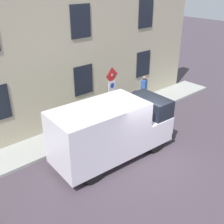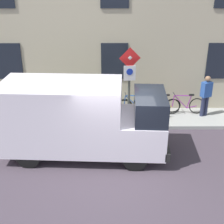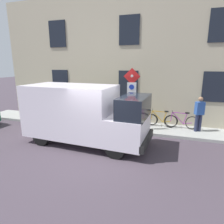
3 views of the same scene
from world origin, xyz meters
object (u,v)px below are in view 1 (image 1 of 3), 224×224
at_px(bicycle_green, 90,115).
at_px(delivery_van, 111,129).
at_px(pedestrian, 144,89).
at_px(sign_post_stacked, 112,89).
at_px(bicycle_orange, 119,105).
at_px(litter_bin, 82,127).
at_px(bicycle_blue, 105,110).
at_px(bicycle_purple, 132,100).

bearing_deg(bicycle_green, delivery_van, 75.15).
bearing_deg(pedestrian, sign_post_stacked, 80.08).
xyz_separation_m(bicycle_orange, pedestrian, (-0.21, -1.79, 0.56)).
xyz_separation_m(delivery_van, pedestrian, (2.71, -4.85, -0.26)).
distance_m(bicycle_green, litter_bin, 1.38).
bearing_deg(bicycle_blue, delivery_van, 52.46).
bearing_deg(sign_post_stacked, bicycle_green, 31.71).
distance_m(bicycle_blue, bicycle_green, 1.01).
height_order(delivery_van, litter_bin, delivery_van).
xyz_separation_m(bicycle_blue, pedestrian, (-0.21, -2.80, 0.56)).
distance_m(bicycle_purple, bicycle_blue, 2.03).
height_order(delivery_van, bicycle_orange, delivery_van).
relative_size(bicycle_purple, bicycle_green, 1.00).
relative_size(delivery_van, pedestrian, 3.16).
relative_size(bicycle_purple, bicycle_blue, 1.00).
distance_m(sign_post_stacked, bicycle_blue, 1.94).
height_order(pedestrian, litter_bin, pedestrian).
height_order(delivery_van, bicycle_purple, delivery_van).
xyz_separation_m(bicycle_orange, litter_bin, (-0.88, 3.09, 0.08)).
relative_size(bicycle_green, pedestrian, 1.00).
height_order(bicycle_purple, bicycle_orange, same).
bearing_deg(sign_post_stacked, delivery_van, 138.86).
bearing_deg(pedestrian, bicycle_blue, 61.60).
bearing_deg(bicycle_purple, pedestrian, 161.38).
relative_size(bicycle_purple, bicycle_orange, 1.00).
xyz_separation_m(bicycle_purple, bicycle_orange, (0.00, 1.01, 0.00)).
distance_m(bicycle_green, pedestrian, 3.86).
xyz_separation_m(bicycle_green, pedestrian, (-0.21, -3.81, 0.56)).
bearing_deg(bicycle_orange, delivery_van, 40.93).
distance_m(delivery_van, bicycle_green, 3.21).
height_order(bicycle_orange, litter_bin, litter_bin).
height_order(bicycle_purple, bicycle_blue, same).
relative_size(delivery_van, litter_bin, 6.03).
bearing_deg(bicycle_green, pedestrian, -178.49).
distance_m(bicycle_purple, litter_bin, 4.20).
bearing_deg(litter_bin, sign_post_stacked, -94.65).
height_order(bicycle_green, pedestrian, pedestrian).
relative_size(sign_post_stacked, bicycle_orange, 1.71).
bearing_deg(bicycle_green, litter_bin, 44.19).
distance_m(delivery_van, bicycle_purple, 5.08).
xyz_separation_m(delivery_van, litter_bin, (2.04, 0.03, -0.74)).
xyz_separation_m(bicycle_purple, bicycle_blue, (0.00, 2.03, 0.00)).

